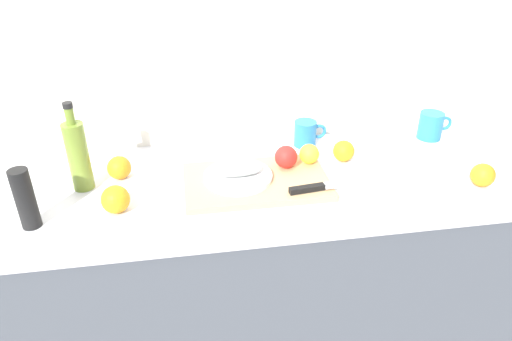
# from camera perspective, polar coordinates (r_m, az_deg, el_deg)

# --- Properties ---
(back_wall) EXTENTS (3.20, 0.05, 2.50)m
(back_wall) POSITION_cam_1_polar(r_m,az_deg,el_deg) (1.68, 0.22, 15.13)
(back_wall) COLOR white
(back_wall) RESTS_ON ground_plane
(kitchen_counter) EXTENTS (2.00, 0.60, 0.90)m
(kitchen_counter) POSITION_cam_1_polar(r_m,az_deg,el_deg) (1.79, 1.93, -13.43)
(kitchen_counter) COLOR #4C5159
(kitchen_counter) RESTS_ON ground_plane
(cutting_board) EXTENTS (0.45, 0.28, 0.02)m
(cutting_board) POSITION_cam_1_polar(r_m,az_deg,el_deg) (1.48, -0.00, -1.35)
(cutting_board) COLOR tan
(cutting_board) RESTS_ON kitchen_counter
(white_plate) EXTENTS (0.22, 0.22, 0.01)m
(white_plate) POSITION_cam_1_polar(r_m,az_deg,el_deg) (1.47, -2.21, -0.74)
(white_plate) COLOR white
(white_plate) RESTS_ON cutting_board
(fish_fillet) EXTENTS (0.16, 0.07, 0.04)m
(fish_fillet) POSITION_cam_1_polar(r_m,az_deg,el_deg) (1.46, -2.22, 0.13)
(fish_fillet) COLOR #999E99
(fish_fillet) RESTS_ON white_plate
(chef_knife) EXTENTS (0.29, 0.06, 0.02)m
(chef_knife) POSITION_cam_1_polar(r_m,az_deg,el_deg) (1.43, 8.21, -1.91)
(chef_knife) COLOR silver
(chef_knife) RESTS_ON cutting_board
(lemon_0) EXTENTS (0.07, 0.07, 0.07)m
(lemon_0) POSITION_cam_1_polar(r_m,az_deg,el_deg) (1.56, 6.49, 2.03)
(lemon_0) COLOR yellow
(lemon_0) RESTS_ON cutting_board
(tomato_0) EXTENTS (0.07, 0.07, 0.07)m
(tomato_0) POSITION_cam_1_polar(r_m,az_deg,el_deg) (1.52, 3.68, 1.66)
(tomato_0) COLOR red
(tomato_0) RESTS_ON cutting_board
(olive_oil_bottle) EXTENTS (0.06, 0.06, 0.28)m
(olive_oil_bottle) POSITION_cam_1_polar(r_m,az_deg,el_deg) (1.51, -20.89, 1.81)
(olive_oil_bottle) COLOR olive
(olive_oil_bottle) RESTS_ON kitchen_counter
(coffee_mug_0) EXTENTS (0.13, 0.09, 0.10)m
(coffee_mug_0) POSITION_cam_1_polar(r_m,az_deg,el_deg) (1.88, 20.57, 5.16)
(coffee_mug_0) COLOR #2672B2
(coffee_mug_0) RESTS_ON kitchen_counter
(coffee_mug_1) EXTENTS (0.12, 0.08, 0.09)m
(coffee_mug_1) POSITION_cam_1_polar(r_m,az_deg,el_deg) (1.72, 6.10, 4.52)
(coffee_mug_1) COLOR #2672B2
(coffee_mug_1) RESTS_ON kitchen_counter
(orange_0) EXTENTS (0.08, 0.08, 0.08)m
(orange_0) POSITION_cam_1_polar(r_m,az_deg,el_deg) (1.56, -16.34, 0.33)
(orange_0) COLOR orange
(orange_0) RESTS_ON kitchen_counter
(orange_1) EXTENTS (0.07, 0.07, 0.07)m
(orange_1) POSITION_cam_1_polar(r_m,az_deg,el_deg) (1.63, 10.63, 2.36)
(orange_1) COLOR orange
(orange_1) RESTS_ON kitchen_counter
(orange_2) EXTENTS (0.08, 0.08, 0.08)m
(orange_2) POSITION_cam_1_polar(r_m,az_deg,el_deg) (1.39, -16.75, -3.39)
(orange_2) COLOR orange
(orange_2) RESTS_ON kitchen_counter
(orange_3) EXTENTS (0.07, 0.07, 0.07)m
(orange_3) POSITION_cam_1_polar(r_m,az_deg,el_deg) (1.62, 25.92, -0.51)
(orange_3) COLOR orange
(orange_3) RESTS_ON kitchen_counter
(pepper_mill) EXTENTS (0.05, 0.05, 0.18)m
(pepper_mill) POSITION_cam_1_polar(r_m,az_deg,el_deg) (1.39, -26.32, -3.12)
(pepper_mill) COLOR black
(pepper_mill) RESTS_ON kitchen_counter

